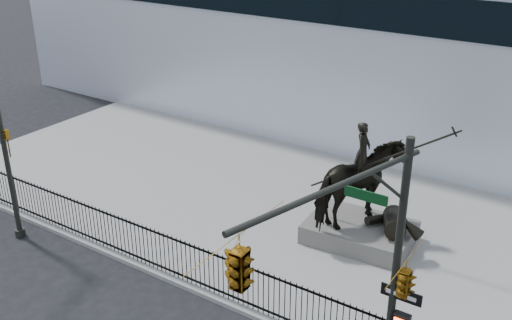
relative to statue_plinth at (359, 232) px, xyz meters
The scene contains 7 objects.
ground 7.42m from the statue_plinth, 118.10° to the right, with size 120.00×120.00×0.00m, color black.
plaza 3.54m from the statue_plinth, behind, with size 30.00×12.00×0.15m, color gray.
building 14.48m from the statue_plinth, 104.52° to the left, with size 44.00×14.00×9.00m, color white.
picket_fence 6.34m from the statue_plinth, 123.44° to the right, with size 22.10×0.10×1.50m.
statue_plinth is the anchor object (origin of this frame).
equestrian_statue 1.77m from the statue_plinth, ahead, with size 4.66×3.06×3.95m.
traffic_signal_right 10.04m from the statue_plinth, 70.77° to the right, with size 2.17×6.86×7.00m.
Camera 1 is at (10.54, -10.70, 11.42)m, focal length 42.00 mm.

